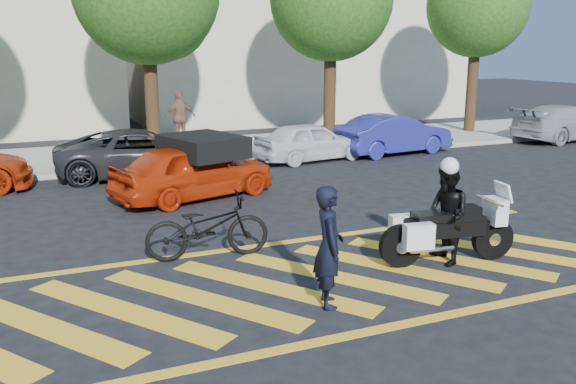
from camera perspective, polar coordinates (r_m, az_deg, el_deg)
name	(u,v)px	position (r m, az deg, el deg)	size (l,w,h in m)	color
ground	(306,281)	(9.68, 1.71, -8.32)	(90.00, 90.00, 0.00)	black
sidewalk	(155,154)	(20.80, -12.36, 3.50)	(60.00, 5.00, 0.15)	#9E998E
crosswalk	(304,281)	(9.67, 1.50, -8.34)	(12.33, 4.00, 0.01)	gold
building_right	(294,6)	(31.88, 0.53, 17.02)	(16.00, 8.00, 11.00)	beige
tree_right	(333,3)	(22.78, 4.28, 17.19)	(4.40, 4.40, 7.41)	black
tree_far_right	(479,10)	(26.39, 17.42, 15.91)	(4.00, 4.00, 7.10)	black
officer_bike	(329,247)	(8.56, 3.84, -5.11)	(0.64, 0.42, 1.75)	black
bicycle	(207,227)	(10.61, -7.56, -3.26)	(0.74, 2.13, 1.12)	black
police_motorcycle	(446,230)	(10.61, 14.58, -3.44)	(2.43, 0.92, 1.08)	black
officer_moto	(447,215)	(10.53, 14.61, -2.12)	(0.82, 0.64, 1.69)	black
red_convertible	(194,170)	(14.78, -8.81, 2.01)	(1.61, 4.00, 1.36)	#B82708
parked_mid_left	(143,153)	(17.62, -13.43, 3.59)	(2.19, 4.75, 1.32)	black
parked_mid_right	(310,141)	(19.42, 2.12, 4.75)	(1.47, 3.66, 1.25)	silver
parked_right	(394,134)	(20.92, 9.88, 5.33)	(1.42, 4.08, 1.34)	navy
parked_far_right	(565,123)	(25.96, 24.53, 5.92)	(1.92, 4.72, 1.37)	#95989C
pedestrian_right	(180,117)	(22.19, -10.04, 6.89)	(1.11, 0.46, 1.89)	#8E5B40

